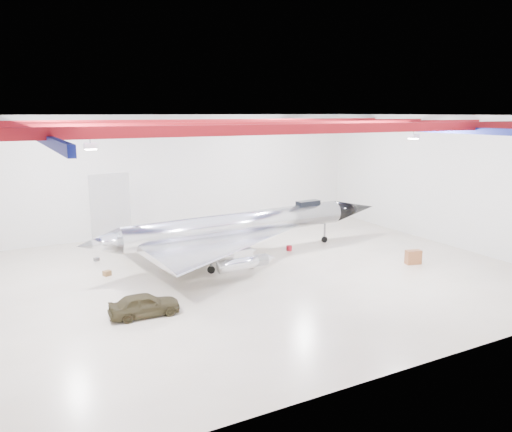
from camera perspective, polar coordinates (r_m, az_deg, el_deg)
floor at (r=34.83m, az=-2.56°, el=-7.01°), size 40.00×40.00×0.00m
wall_back at (r=47.33m, az=-10.45°, el=4.65°), size 40.00×0.00×40.00m
wall_right at (r=45.62m, az=20.76°, el=3.82°), size 0.00×30.00×30.00m
ceiling at (r=32.98m, az=-2.74°, el=11.40°), size 40.00×40.00×0.00m
ceiling_structure at (r=32.99m, az=-2.73°, el=10.22°), size 39.50×29.50×1.08m
jet_aircraft at (r=38.85m, az=-1.88°, el=-1.36°), size 26.68×16.31×7.27m
jeep at (r=28.98m, az=-12.64°, el=-9.86°), size 3.99×1.79×1.33m
desk at (r=39.43m, az=17.53°, el=-4.50°), size 1.26×0.85×1.06m
crate_ply at (r=36.60m, az=-16.66°, el=-6.28°), size 0.62×0.56×0.36m
toolbox_red at (r=40.82m, az=-9.68°, el=-4.11°), size 0.49×0.42×0.31m
engine_drum at (r=36.70m, az=-0.59°, el=-5.62°), size 0.70×0.70×0.47m
parts_bin at (r=41.19m, az=-5.78°, el=-3.80°), size 0.69×0.62×0.39m
crate_small at (r=40.36m, az=-17.76°, el=-4.74°), size 0.45×0.41×0.26m
tool_chest at (r=41.35m, az=3.81°, el=-3.68°), size 0.61×0.61×0.42m
oil_barrel at (r=40.19m, az=-8.01°, el=-4.27°), size 0.63×0.57×0.36m
spares_box at (r=43.15m, az=-3.32°, el=-3.06°), size 0.42×0.42×0.35m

